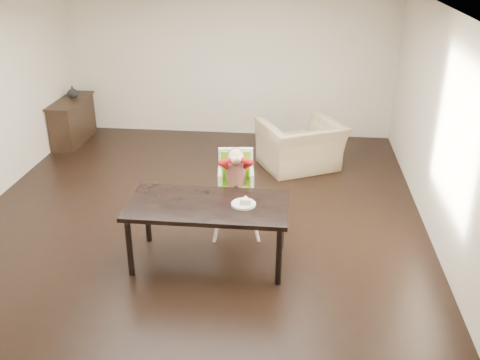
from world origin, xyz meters
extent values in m
plane|color=black|center=(0.00, 0.00, 0.00)|extent=(7.00, 7.00, 0.00)
cube|color=beige|center=(0.00, 3.50, 1.35)|extent=(6.00, 0.02, 2.70)
cube|color=beige|center=(0.00, -3.50, 1.35)|extent=(6.00, 0.02, 2.70)
cube|color=beige|center=(3.00, 0.00, 1.35)|extent=(0.02, 7.00, 2.70)
cube|color=white|center=(0.00, 0.00, 2.70)|extent=(6.00, 7.00, 0.02)
cube|color=black|center=(0.32, -0.96, 0.72)|extent=(1.80, 0.90, 0.05)
cylinder|color=black|center=(-0.50, -1.33, 0.35)|extent=(0.07, 0.07, 0.70)
cylinder|color=black|center=(1.14, -1.33, 0.35)|extent=(0.07, 0.07, 0.70)
cylinder|color=black|center=(-0.50, -0.59, 0.35)|extent=(0.07, 0.07, 0.70)
cylinder|color=black|center=(1.14, -0.59, 0.35)|extent=(0.07, 0.07, 0.70)
cylinder|color=white|center=(0.36, -0.46, 0.30)|extent=(0.05, 0.05, 0.60)
cylinder|color=white|center=(0.79, -0.41, 0.30)|extent=(0.05, 0.05, 0.60)
cylinder|color=white|center=(0.31, -0.04, 0.30)|extent=(0.05, 0.05, 0.60)
cylinder|color=white|center=(0.74, 0.01, 0.30)|extent=(0.05, 0.05, 0.60)
cube|color=white|center=(0.55, -0.22, 0.60)|extent=(0.47, 0.44, 0.05)
cube|color=#7ED51B|center=(0.55, -0.22, 0.64)|extent=(0.38, 0.36, 0.03)
cube|color=white|center=(0.53, -0.06, 0.85)|extent=(0.43, 0.11, 0.45)
cube|color=#7ED51B|center=(0.53, -0.09, 0.84)|extent=(0.36, 0.07, 0.41)
cube|color=black|center=(0.47, -0.18, 0.84)|extent=(0.06, 0.20, 0.02)
cube|color=black|center=(0.61, -0.16, 0.84)|extent=(0.06, 0.20, 0.02)
cylinder|color=#A02212|center=(0.55, -0.22, 0.80)|extent=(0.28, 0.28, 0.29)
sphere|color=beige|center=(0.55, -0.25, 1.04)|extent=(0.22, 0.22, 0.19)
ellipsoid|color=brown|center=(0.55, -0.22, 1.06)|extent=(0.22, 0.21, 0.15)
sphere|color=beige|center=(0.53, -0.35, 1.04)|extent=(0.10, 0.10, 0.09)
sphere|color=beige|center=(0.60, -0.34, 1.04)|extent=(0.10, 0.10, 0.09)
cylinder|color=white|center=(0.72, -0.95, 0.76)|extent=(0.35, 0.35, 0.02)
torus|color=white|center=(0.72, -0.95, 0.77)|extent=(0.35, 0.35, 0.01)
imported|color=tan|center=(1.35, 1.92, 0.53)|extent=(1.43, 1.24, 1.05)
cube|color=black|center=(-2.78, 2.70, 0.38)|extent=(0.40, 1.20, 0.76)
cube|color=black|center=(-2.78, 2.70, 0.78)|extent=(0.44, 1.26, 0.03)
imported|color=#99999E|center=(-2.78, 2.87, 0.89)|extent=(0.21, 0.22, 0.20)
camera|label=1|loc=(1.25, -6.18, 3.47)|focal=40.00mm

